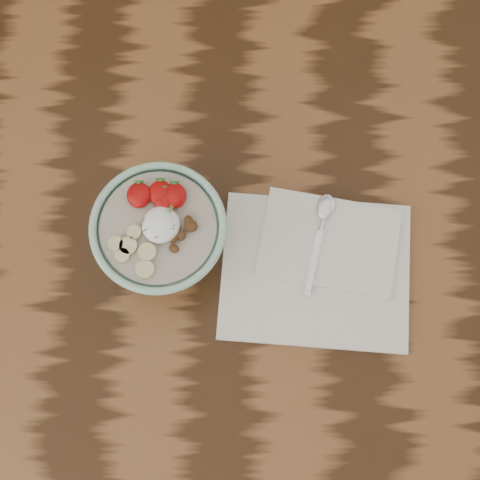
% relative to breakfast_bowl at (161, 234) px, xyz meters
% --- Properties ---
extents(table, '(1.60, 0.90, 0.75)m').
position_rel_breakfast_bowl_xyz_m(table, '(0.08, -0.01, -0.16)').
color(table, black).
rests_on(table, ground).
extents(breakfast_bowl, '(0.19, 0.19, 0.13)m').
position_rel_breakfast_bowl_xyz_m(breakfast_bowl, '(0.00, 0.00, 0.00)').
color(breakfast_bowl, '#91C4AD').
rests_on(breakfast_bowl, table).
extents(napkin, '(0.30, 0.26, 0.02)m').
position_rel_breakfast_bowl_xyz_m(napkin, '(0.23, -0.04, -0.06)').
color(napkin, silver).
rests_on(napkin, table).
extents(spoon, '(0.06, 0.16, 0.01)m').
position_rel_breakfast_bowl_xyz_m(spoon, '(0.24, 0.03, -0.05)').
color(spoon, silver).
rests_on(spoon, napkin).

